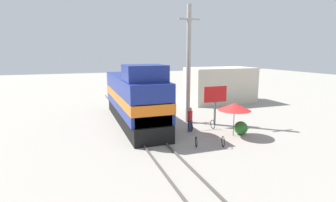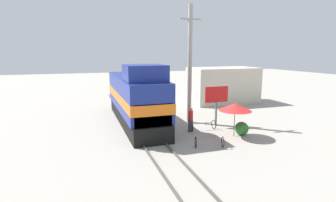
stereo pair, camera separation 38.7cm
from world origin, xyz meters
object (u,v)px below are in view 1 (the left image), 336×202
Objects in this scene: vendor_umbrella at (235,107)px; billboard_sign at (215,97)px; utility_pole at (188,64)px; person_bystander at (190,118)px; bicycle at (202,125)px; locomotive at (135,99)px; bicycle_spare at (210,142)px.

vendor_umbrella is 2.88m from billboard_sign.
utility_pole is 3.38m from billboard_sign.
person_bystander reaches higher than bicycle.
billboard_sign reaches higher than vendor_umbrella.
billboard_sign is at bearing -43.90° from utility_pole.
locomotive is 5.13× the size of vendor_umbrella.
bicycle_spare is at bearing 159.79° from bicycle.
bicycle_spare is at bearing -100.80° from utility_pole.
vendor_umbrella is at bearing -43.16° from locomotive.
billboard_sign is 1.71× the size of person_bystander.
bicycle reaches higher than bicycle_spare.
utility_pole is 7.48m from bicycle_spare.
locomotive is at bearing 51.30° from bicycle.
utility_pole is at bearing 6.40° from bicycle_spare.
billboard_sign is (5.94, -2.58, 0.23)m from locomotive.
utility_pole is 4.05× the size of vendor_umbrella.
person_bystander is at bearing 14.06° from bicycle_spare.
bicycle_spare is (-0.18, -3.36, -0.67)m from person_bystander.
locomotive is 7.76m from bicycle_spare.
locomotive reaches higher than bicycle_spare.
bicycle_spare is (-1.22, -3.45, -0.01)m from bicycle.
person_bystander reaches higher than bicycle_spare.
person_bystander is at bearing -46.41° from locomotive.
billboard_sign is at bearing -62.46° from bicycle.
locomotive is at bearing 156.52° from billboard_sign.
bicycle is (0.10, -2.43, -4.47)m from utility_pole.
person_bystander is 0.99× the size of bicycle_spare.
bicycle_spare is at bearing -93.15° from person_bystander.
bicycle is (-1.43, 2.03, -1.73)m from vendor_umbrella.
billboard_sign reaches higher than person_bystander.
billboard_sign is at bearing -23.48° from locomotive.
billboard_sign is at bearing -15.71° from bicycle_spare.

